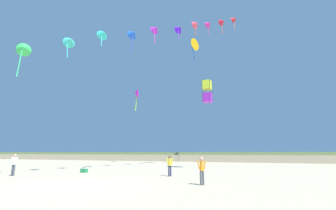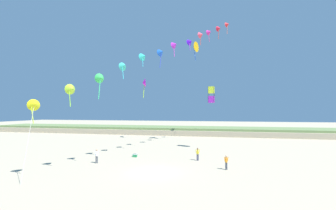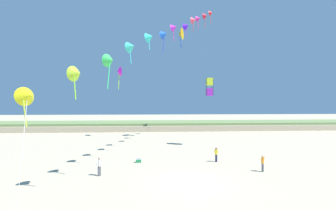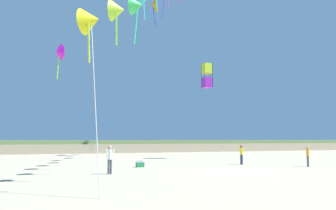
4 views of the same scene
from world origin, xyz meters
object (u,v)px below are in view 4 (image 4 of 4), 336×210
object	(u,v)px
large_kite_high_solo	(154,5)
large_kite_mid_trail	(207,76)
person_near_right	(110,157)
person_near_left	(308,155)
beach_cooler	(140,164)
large_kite_low_lead	(59,52)
person_mid_center	(241,153)

from	to	relation	value
large_kite_high_solo	large_kite_mid_trail	bearing A→B (deg)	-66.09
large_kite_high_solo	person_near_right	bearing A→B (deg)	-115.23
person_near_left	large_kite_mid_trail	world-z (taller)	large_kite_mid_trail
person_near_right	large_kite_high_solo	bearing A→B (deg)	64.77
person_near_left	beach_cooler	bearing A→B (deg)	160.62
person_near_left	large_kite_low_lead	xyz separation A→B (m)	(-16.81, 22.54, 11.64)
person_mid_center	large_kite_high_solo	distance (m)	24.92
person_near_right	large_kite_low_lead	bearing A→B (deg)	94.32
large_kite_low_lead	large_kite_high_solo	xyz separation A→B (m)	(11.52, -1.98, 6.76)
large_kite_low_lead	person_near_right	bearing A→B (deg)	-85.68
person_mid_center	beach_cooler	size ratio (longest dim) A/B	2.77
large_kite_mid_trail	beach_cooler	distance (m)	15.86
person_near_right	large_kite_low_lead	world-z (taller)	large_kite_low_lead
large_kite_low_lead	large_kite_mid_trail	distance (m)	18.23
large_kite_high_solo	large_kite_low_lead	bearing A→B (deg)	170.22
person_near_right	large_kite_high_solo	size ratio (longest dim) A/B	0.44
person_near_left	beach_cooler	size ratio (longest dim) A/B	2.69
person_near_left	large_kite_high_solo	world-z (taller)	large_kite_high_solo
beach_cooler	person_mid_center	bearing A→B (deg)	-2.38
person_near_left	large_kite_low_lead	bearing A→B (deg)	126.70
person_mid_center	large_kite_low_lead	size ratio (longest dim) A/B	0.37
large_kite_mid_trail	beach_cooler	xyz separation A→B (m)	(-10.07, -8.58, -8.76)
large_kite_mid_trail	large_kite_high_solo	distance (m)	13.39
large_kite_low_lead	beach_cooler	distance (m)	22.65
person_mid_center	person_near_left	bearing A→B (deg)	-48.73
person_mid_center	large_kite_mid_trail	bearing A→B (deg)	80.29
large_kite_mid_trail	large_kite_high_solo	xyz separation A→B (m)	(-3.46, 7.79, 10.33)
person_mid_center	beach_cooler	bearing A→B (deg)	177.62
large_kite_low_lead	large_kite_high_solo	bearing A→B (deg)	-9.78
person_near_left	person_near_right	bearing A→B (deg)	-179.11
person_near_left	person_mid_center	xyz separation A→B (m)	(-3.36, 3.83, 0.03)
large_kite_high_solo	beach_cooler	distance (m)	26.00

